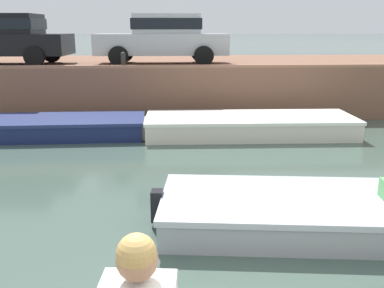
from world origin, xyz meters
TOP-DOWN VIEW (x-y plane):
  - ground_plane at (0.00, 5.15)m, footprint 400.00×400.00m
  - far_quay_wall at (0.00, 13.29)m, footprint 60.00×6.00m
  - far_wall_coping at (0.00, 10.41)m, footprint 60.00×0.24m
  - boat_moored_west_navy at (-3.45, 8.66)m, footprint 5.70×1.81m
  - boat_moored_central_cream at (1.16, 8.52)m, footprint 6.37×1.86m
  - motorboat_passing at (1.87, 3.14)m, footprint 5.87×2.20m
  - car_leftmost_black at (-5.87, 11.81)m, footprint 4.32×2.02m
  - car_left_inner_silver at (-0.81, 11.81)m, footprint 4.14×1.89m
  - mooring_bollard_mid at (-1.97, 10.54)m, footprint 0.15×0.15m

SIDE VIEW (x-z plane):
  - ground_plane at x=0.00m, z-range 0.00..0.00m
  - motorboat_passing at x=1.87m, z-range -0.24..0.70m
  - boat_moored_west_navy at x=-3.45m, z-range 0.00..0.48m
  - boat_moored_central_cream at x=1.16m, z-range 0.00..0.51m
  - far_quay_wall at x=0.00m, z-range 0.00..1.58m
  - far_wall_coping at x=0.00m, z-range 1.58..1.66m
  - mooring_bollard_mid at x=-1.97m, z-range 1.59..2.04m
  - car_left_inner_silver at x=-0.81m, z-range 1.65..3.19m
  - car_leftmost_black at x=-5.87m, z-range 1.65..3.19m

